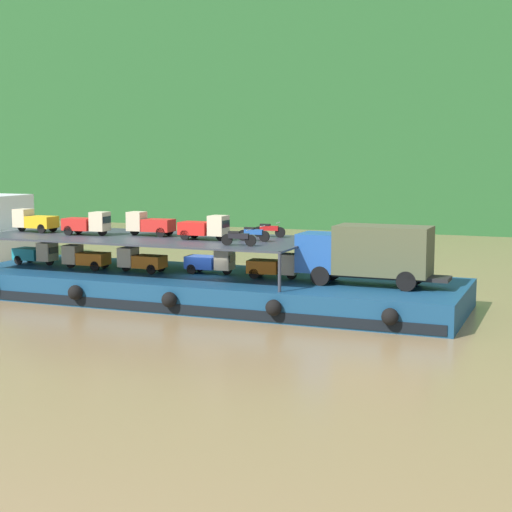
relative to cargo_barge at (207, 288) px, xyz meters
name	(u,v)px	position (x,y,z in m)	size (l,w,h in m)	color
ground_plane	(207,301)	(0.00, 0.04, -0.75)	(400.00, 400.00, 0.00)	olive
hillside_far_bank	(412,30)	(0.00, 56.99, 22.08)	(137.92, 30.72, 40.53)	#235628
cargo_barge	(207,288)	(0.00, 0.00, 0.00)	(28.40, 9.16, 1.50)	navy
covered_lorry	(368,253)	(9.22, -0.12, 2.44)	(7.88, 2.38, 3.10)	#1E4C99
cargo_rack	(147,238)	(-3.80, 0.04, 2.69)	(19.20, 7.72, 2.00)	#2D333D
mini_truck_lower_stern	(36,253)	(-11.49, -0.08, 1.44)	(2.78, 1.27, 1.38)	teal
mini_truck_lower_aft	(85,257)	(-7.65, -0.55, 1.44)	(2.79, 1.29, 1.38)	orange
mini_truck_lower_mid	(141,260)	(-3.94, -0.46, 1.44)	(2.75, 1.21, 1.38)	orange
mini_truck_lower_fore	(211,262)	(0.04, 0.47, 1.44)	(2.76, 1.23, 1.38)	#1E47B7
mini_truck_lower_bow	(274,266)	(3.95, 0.21, 1.44)	(2.79, 1.29, 1.38)	orange
mini_truck_upper_stern	(34,221)	(-11.53, -0.11, 3.44)	(2.78, 1.26, 1.38)	gold
mini_truck_upper_mid	(87,223)	(-7.46, -0.50, 3.44)	(2.78, 1.26, 1.38)	red
mini_truck_upper_fore	(150,224)	(-3.88, 0.51, 3.44)	(2.79, 1.28, 1.38)	red
mini_truck_upper_bow	(205,227)	(0.05, -0.32, 3.44)	(2.78, 1.27, 1.38)	red
motorcycle_upper_port	(238,238)	(2.91, -2.28, 3.18)	(1.90, 0.55, 0.87)	black
motorcycle_upper_centre	(253,233)	(2.80, 0.04, 3.18)	(1.90, 0.55, 0.87)	black
motorcycle_upper_stbd	(269,230)	(2.83, 2.36, 3.18)	(1.90, 0.55, 0.87)	black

